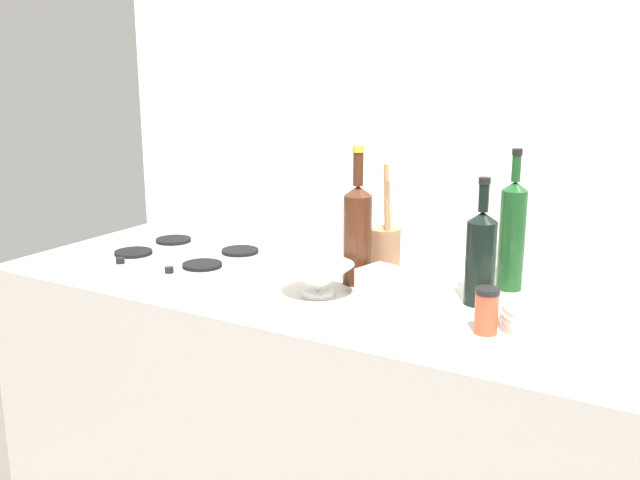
# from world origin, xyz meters

# --- Properties ---
(counter_block) EXTENTS (1.80, 0.70, 0.90)m
(counter_block) POSITION_xyz_m (0.00, 0.00, 0.45)
(counter_block) COLOR beige
(counter_block) RESTS_ON ground
(backsplash_panel) EXTENTS (1.90, 0.06, 2.58)m
(backsplash_panel) POSITION_xyz_m (0.00, 0.38, 1.29)
(backsplash_panel) COLOR white
(backsplash_panel) RESTS_ON ground
(stovetop_hob) EXTENTS (0.51, 0.38, 0.04)m
(stovetop_hob) POSITION_xyz_m (-0.45, -0.01, 0.91)
(stovetop_hob) COLOR #B2B2B7
(stovetop_hob) RESTS_ON counter_block
(plate_stack) EXTENTS (0.24, 0.24, 0.05)m
(plate_stack) POSITION_xyz_m (0.61, -0.02, 0.93)
(plate_stack) COLOR silver
(plate_stack) RESTS_ON counter_block
(wine_bottle_leftmost) EXTENTS (0.07, 0.07, 0.36)m
(wine_bottle_leftmost) POSITION_xyz_m (0.08, 0.06, 1.04)
(wine_bottle_leftmost) COLOR #472314
(wine_bottle_leftmost) RESTS_ON counter_block
(wine_bottle_mid_left) EXTENTS (0.07, 0.07, 0.36)m
(wine_bottle_mid_left) POSITION_xyz_m (0.44, 0.22, 1.05)
(wine_bottle_mid_left) COLOR #19471E
(wine_bottle_mid_left) RESTS_ON counter_block
(wine_bottle_mid_right) EXTENTS (0.07, 0.07, 0.31)m
(wine_bottle_mid_right) POSITION_xyz_m (0.41, 0.06, 1.02)
(wine_bottle_mid_right) COLOR black
(wine_bottle_mid_right) RESTS_ON counter_block
(mixing_bowl) EXTENTS (0.19, 0.19, 0.08)m
(mixing_bowl) POSITION_xyz_m (0.04, -0.08, 0.94)
(mixing_bowl) COLOR white
(mixing_bowl) RESTS_ON counter_block
(butter_dish) EXTENTS (0.19, 0.13, 0.07)m
(butter_dish) POSITION_xyz_m (0.21, 0.00, 0.93)
(butter_dish) COLOR silver
(butter_dish) RESTS_ON counter_block
(utensil_crock) EXTENTS (0.09, 0.09, 0.31)m
(utensil_crock) POSITION_xyz_m (0.11, 0.17, 0.98)
(utensil_crock) COLOR #996B4C
(utensil_crock) RESTS_ON counter_block
(condiment_jar_front) EXTENTS (0.05, 0.05, 0.10)m
(condiment_jar_front) POSITION_xyz_m (0.49, -0.12, 0.95)
(condiment_jar_front) COLOR #C64C2D
(condiment_jar_front) RESTS_ON counter_block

